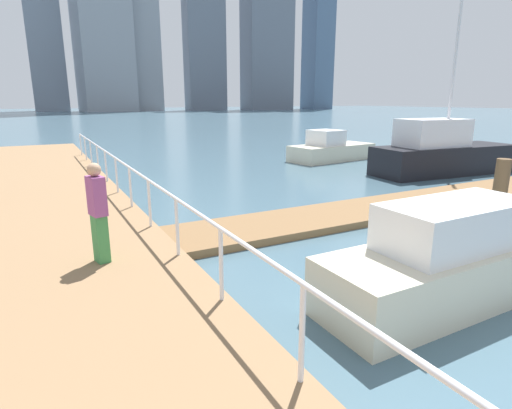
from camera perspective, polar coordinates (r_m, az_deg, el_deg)
The scene contains 12 objects.
ground_plane at distance 19.94m, azimuth -12.64°, elevation 4.90°, with size 300.00×300.00×0.00m, color #476675.
floating_dock at distance 12.99m, azimuth 19.26°, elevation -0.08°, with size 15.31×2.00×0.18m, color olive.
boardwalk_railing at distance 9.27m, azimuth -14.60°, elevation 2.15°, with size 0.06×27.57×1.08m.
dock_piling_4 at distance 10.55m, azimuth 30.42°, elevation 0.33°, with size 0.30×0.30×1.90m, color brown.
dock_piling_5 at distance 19.14m, azimuth 25.59°, elevation 6.19°, with size 0.31×0.31×1.80m, color brown.
moored_boat_1 at distance 19.57m, azimuth 24.16°, elevation 6.53°, with size 6.67×2.64×8.37m.
moored_boat_3 at distance 7.61m, azimuth 27.13°, elevation -6.56°, with size 5.65×1.49×1.61m.
moored_boat_4 at distance 22.36m, azimuth 10.26°, elevation 7.46°, with size 4.96×2.54×1.60m.
pedestrian_2 at distance 7.46m, azimuth -20.95°, elevation -0.91°, with size 0.29×0.40×1.73m.
skyline_tower_2 at distance 130.92m, azimuth -27.36°, elevation 21.49°, with size 8.50×9.09×45.86m, color gray.
skyline_tower_5 at distance 127.60m, azimuth -7.13°, elevation 21.09°, with size 11.03×6.48×36.98m, color slate.
skyline_tower_6 at distance 133.82m, azimuth 1.52°, elevation 23.62°, with size 13.75×9.58×49.73m, color slate.
Camera 1 is at (-5.23, 1.02, 3.13)m, focal length 29.01 mm.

